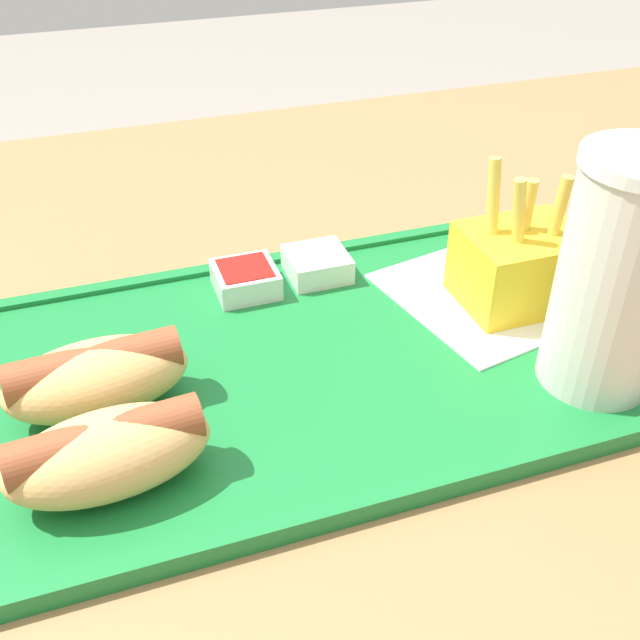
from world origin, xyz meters
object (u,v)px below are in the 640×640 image
at_px(hot_dog_far, 108,452).
at_px(sauce_cup_ketchup, 246,279).
at_px(hot_dog_near, 96,376).
at_px(fries_carton, 519,265).
at_px(sauce_cup_mayo, 317,263).
at_px(soda_cup, 618,275).

xyz_separation_m(hot_dog_far, sauce_cup_ketchup, (-0.12, -0.18, -0.02)).
xyz_separation_m(hot_dog_near, sauce_cup_ketchup, (-0.12, -0.11, -0.02)).
distance_m(fries_carton, sauce_cup_mayo, 0.16).
bearing_deg(hot_dog_near, soda_cup, 166.60).
relative_size(hot_dog_near, sauce_cup_mayo, 2.49).
distance_m(hot_dog_far, sauce_cup_mayo, 0.26).
bearing_deg(fries_carton, hot_dog_far, 16.28).
height_order(fries_carton, sauce_cup_mayo, fries_carton).
height_order(hot_dog_far, sauce_cup_mayo, hot_dog_far).
xyz_separation_m(soda_cup, sauce_cup_mayo, (0.13, -0.19, -0.07)).
bearing_deg(hot_dog_far, sauce_cup_ketchup, -124.95).
bearing_deg(sauce_cup_mayo, soda_cup, 126.03).
xyz_separation_m(hot_dog_far, hot_dog_near, (0.00, -0.07, 0.00)).
height_order(hot_dog_far, hot_dog_near, same).
bearing_deg(sauce_cup_ketchup, sauce_cup_mayo, -176.46).
bearing_deg(soda_cup, fries_carton, -89.02).
xyz_separation_m(hot_dog_far, fries_carton, (-0.32, -0.09, 0.01)).
xyz_separation_m(fries_carton, sauce_cup_ketchup, (0.19, -0.08, -0.02)).
height_order(hot_dog_near, sauce_cup_mayo, hot_dog_near).
height_order(sauce_cup_mayo, sauce_cup_ketchup, same).
bearing_deg(fries_carton, sauce_cup_mayo, -33.05).
height_order(soda_cup, fries_carton, soda_cup).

